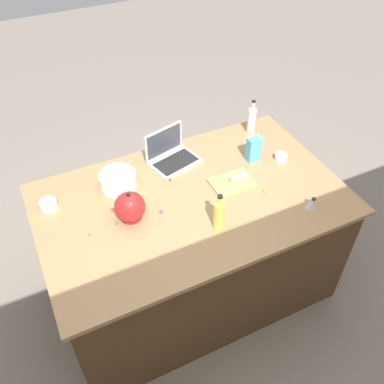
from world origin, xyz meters
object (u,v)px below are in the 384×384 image
candy_bag (254,149)px  cutting_board (233,184)px  kitchen_timer (313,203)px  butter_stick_left (239,179)px  laptop (171,155)px  ramekin_small (281,157)px  kettle (130,207)px  ramekin_medium (49,205)px  mixing_bowl_large (118,180)px  bottle_oil (219,214)px  bottle_vinegar (252,120)px

candy_bag → cutting_board: bearing=33.8°
kitchen_timer → candy_bag: size_ratio=0.45×
butter_stick_left → laptop: bearing=-53.0°
butter_stick_left → ramekin_small: bearing=-167.9°
candy_bag → kettle: bearing=9.2°
cutting_board → laptop: bearing=-57.1°
laptop → candy_bag: (-0.50, 0.22, 0.04)m
cutting_board → ramekin_medium: size_ratio=2.62×
cutting_board → butter_stick_left: (-0.04, 0.00, 0.03)m
laptop → ramekin_medium: (0.83, 0.09, -0.02)m
ramekin_small → kitchen_timer: kitchen_timer is taller
cutting_board → butter_stick_left: butter_stick_left is taller
mixing_bowl_large → bottle_oil: (-0.40, 0.56, 0.04)m
bottle_vinegar → butter_stick_left: bottle_vinegar is taller
kettle → cutting_board: kettle is taller
cutting_board → ramekin_medium: 1.12m
kettle → butter_stick_left: 0.71m
mixing_bowl_large → kettle: bearing=85.8°
cutting_board → candy_bag: candy_bag is taller
bottle_vinegar → candy_bag: bearing=61.0°
kitchen_timer → candy_bag: candy_bag is taller
bottle_vinegar → ramekin_medium: bearing=5.8°
bottle_vinegar → kettle: size_ratio=1.21×
bottle_oil → cutting_board: 0.37m
mixing_bowl_large → ramekin_small: 1.09m
candy_bag → bottle_oil: bearing=41.2°
butter_stick_left → candy_bag: 0.27m
ramekin_medium → butter_stick_left: bearing=165.2°
mixing_bowl_large → laptop: bearing=-167.3°
bottle_oil → candy_bag: (-0.49, -0.43, -0.01)m
bottle_vinegar → ramekin_small: bearing=92.2°
bottle_oil → ramekin_medium: 1.01m
butter_stick_left → candy_bag: (-0.20, -0.16, 0.05)m
kitchen_timer → kettle: bearing=-21.7°
kettle → ramekin_medium: (0.41, -0.28, -0.05)m
ramekin_small → ramekin_medium: ramekin_medium is taller
bottle_oil → kitchen_timer: bearing=168.9°
butter_stick_left → ramekin_medium: butter_stick_left is taller
candy_bag → ramekin_medium: bearing=-5.7°
ramekin_medium → candy_bag: 1.33m
bottle_vinegar → ramekin_medium: size_ratio=2.54×
bottle_vinegar → ramekin_medium: (1.48, 0.15, -0.08)m
ramekin_medium → candy_bag: size_ratio=0.60×
ramekin_medium → bottle_vinegar: bearing=-174.2°
cutting_board → bottle_oil: bearing=47.2°
bottle_vinegar → kitchen_timer: bearing=84.3°
kettle → butter_stick_left: size_ratio=1.94×
bottle_vinegar → candy_bag: size_ratio=1.52×
ramekin_small → laptop: bearing=-24.8°
ramekin_small → ramekin_medium: 1.51m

